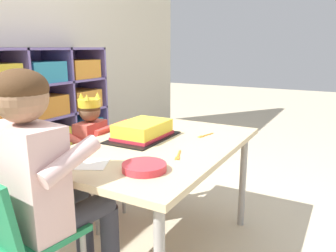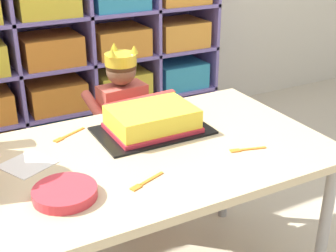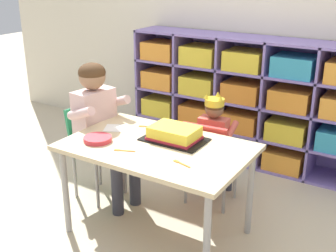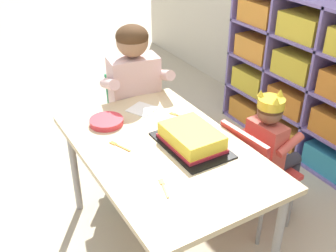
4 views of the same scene
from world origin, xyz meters
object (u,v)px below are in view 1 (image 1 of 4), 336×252
object	(u,v)px
activity_table	(158,155)
child_with_crown	(86,142)
fork_at_table_front_edge	(178,156)
birthday_cake_on_tray	(143,131)
fork_beside_plate_stack	(93,148)
classroom_chair_adult_side	(22,235)
adult_helper_seated	(44,172)
paper_plate_stack	(144,167)
classroom_chair_blue	(101,164)
fork_scattered_mid_table	(205,135)

from	to	relation	value
activity_table	child_with_crown	world-z (taller)	child_with_crown
activity_table	fork_at_table_front_edge	size ratio (longest dim) A/B	8.98
child_with_crown	birthday_cake_on_tray	size ratio (longest dim) A/B	2.10
child_with_crown	fork_beside_plate_stack	size ratio (longest dim) A/B	6.38
classroom_chair_adult_side	child_with_crown	bearing A→B (deg)	-54.35
activity_table	adult_helper_seated	xyz separation A→B (m)	(-0.59, 0.16, 0.08)
child_with_crown	adult_helper_seated	bearing A→B (deg)	28.30
child_with_crown	classroom_chair_adult_side	bearing A→B (deg)	23.80
classroom_chair_adult_side	fork_beside_plate_stack	bearing A→B (deg)	-74.99
activity_table	paper_plate_stack	world-z (taller)	paper_plate_stack
classroom_chair_adult_side	fork_beside_plate_stack	size ratio (longest dim) A/B	5.30
classroom_chair_blue	birthday_cake_on_tray	size ratio (longest dim) A/B	1.65
classroom_chair_adult_side	paper_plate_stack	world-z (taller)	classroom_chair_adult_side
adult_helper_seated	fork_at_table_front_edge	distance (m)	0.58
fork_scattered_mid_table	birthday_cake_on_tray	bearing A→B (deg)	142.36
classroom_chair_blue	classroom_chair_adult_side	distance (m)	0.88
paper_plate_stack	fork_scattered_mid_table	xyz separation A→B (m)	(0.62, -0.01, -0.01)
child_with_crown	paper_plate_stack	bearing A→B (deg)	53.96
classroom_chair_blue	paper_plate_stack	world-z (taller)	same
paper_plate_stack	child_with_crown	bearing A→B (deg)	58.07
activity_table	child_with_crown	bearing A→B (deg)	79.42
child_with_crown	fork_beside_plate_stack	bearing A→B (deg)	42.99
paper_plate_stack	fork_scattered_mid_table	size ratio (longest dim) A/B	1.43
fork_at_table_front_edge	activity_table	bearing A→B (deg)	34.13
classroom_chair_adult_side	paper_plate_stack	distance (m)	0.52
classroom_chair_blue	adult_helper_seated	distance (m)	0.83
fork_beside_plate_stack	classroom_chair_blue	bearing A→B (deg)	10.04
classroom_chair_adult_side	adult_helper_seated	xyz separation A→B (m)	(0.11, -0.02, 0.22)
activity_table	fork_beside_plate_stack	bearing A→B (deg)	134.76
classroom_chair_blue	child_with_crown	bearing A→B (deg)	-90.37
adult_helper_seated	paper_plate_stack	bearing A→B (deg)	-134.69
birthday_cake_on_tray	fork_at_table_front_edge	world-z (taller)	birthday_cake_on_tray
classroom_chair_blue	birthday_cake_on_tray	distance (m)	0.47
activity_table	birthday_cake_on_tray	distance (m)	0.17
child_with_crown	fork_scattered_mid_table	world-z (taller)	child_with_crown
fork_beside_plate_stack	paper_plate_stack	bearing A→B (deg)	-134.49
fork_scattered_mid_table	adult_helper_seated	bearing A→B (deg)	175.33
child_with_crown	adult_helper_seated	world-z (taller)	adult_helper_seated
birthday_cake_on_tray	fork_at_table_front_edge	size ratio (longest dim) A/B	3.14
activity_table	fork_beside_plate_stack	distance (m)	0.34
activity_table	classroom_chair_adult_side	world-z (taller)	classroom_chair_adult_side
classroom_chair_blue	fork_at_table_front_edge	size ratio (longest dim) A/B	5.18
paper_plate_stack	adult_helper_seated	bearing A→B (deg)	127.56
activity_table	child_with_crown	size ratio (longest dim) A/B	1.36
paper_plate_stack	fork_scattered_mid_table	world-z (taller)	paper_plate_stack
classroom_chair_blue	child_with_crown	xyz separation A→B (m)	(-0.01, 0.11, 0.13)
child_with_crown	fork_beside_plate_stack	world-z (taller)	child_with_crown
birthday_cake_on_tray	fork_scattered_mid_table	bearing A→B (deg)	-53.06
child_with_crown	fork_scattered_mid_table	distance (m)	0.78
classroom_chair_adult_side	fork_beside_plate_stack	distance (m)	0.52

